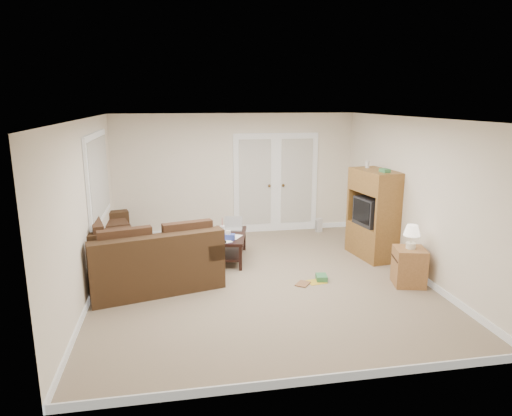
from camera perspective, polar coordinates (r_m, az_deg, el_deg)
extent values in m
plane|color=gray|center=(7.24, 0.52, -9.03)|extent=(5.50, 5.50, 0.00)
cube|color=silver|center=(6.70, 0.56, 11.15)|extent=(5.00, 5.50, 0.02)
cube|color=white|center=(6.86, -20.44, -0.19)|extent=(0.02, 5.50, 2.50)
cube|color=white|center=(7.72, 19.10, 1.35)|extent=(0.02, 5.50, 2.50)
cube|color=white|center=(9.53, -2.55, 4.23)|extent=(5.00, 0.02, 2.50)
cube|color=white|center=(4.30, 7.44, -7.27)|extent=(5.00, 0.02, 2.50)
cube|color=silver|center=(9.60, -0.14, 2.95)|extent=(0.90, 0.04, 2.13)
cube|color=silver|center=(9.79, 5.06, 3.11)|extent=(0.90, 0.04, 2.13)
cube|color=silver|center=(9.57, -0.12, 3.22)|extent=(0.68, 0.02, 1.80)
cube|color=silver|center=(9.76, 5.10, 3.37)|extent=(0.68, 0.02, 1.80)
cube|color=silver|center=(7.77, -19.15, 3.67)|extent=(0.04, 1.92, 1.42)
cube|color=silver|center=(7.76, -18.97, 3.68)|extent=(0.02, 1.74, 1.24)
cube|color=#3E2A18|center=(8.17, -17.65, -5.36)|extent=(1.53, 2.60, 0.45)
cube|color=#3E2A18|center=(8.02, -20.36, -2.56)|extent=(0.85, 2.43, 0.46)
cube|color=#3E2A18|center=(9.13, -18.65, -1.28)|extent=(0.99, 0.48, 0.23)
cube|color=#442B1B|center=(8.10, -17.19, -3.38)|extent=(1.19, 2.42, 0.13)
cube|color=#3E2A18|center=(7.10, -12.54, -7.90)|extent=(2.09, 1.40, 0.45)
cube|color=#3E2A18|center=(6.62, -12.09, -5.28)|extent=(1.92, 0.72, 0.46)
cube|color=#3E2A18|center=(7.18, -6.18, -4.51)|extent=(0.48, 0.99, 0.23)
cube|color=#442B1B|center=(7.08, -12.80, -5.49)|extent=(1.91, 1.06, 0.13)
cube|color=black|center=(7.14, -6.21, -3.50)|extent=(0.54, 0.91, 0.03)
cube|color=#AB1224|center=(7.35, -6.79, -2.86)|extent=(0.36, 0.21, 0.02)
cube|color=black|center=(8.02, -3.44, -3.47)|extent=(0.79, 1.23, 0.05)
cube|color=black|center=(8.11, -3.42, -5.39)|extent=(0.70, 1.13, 0.03)
cylinder|color=silver|center=(7.95, -4.23, -2.82)|extent=(0.09, 0.09, 0.17)
cylinder|color=#AB1224|center=(7.91, -4.25, -1.74)|extent=(0.01, 0.01, 0.14)
cube|color=#3143A2|center=(7.71, -3.51, -3.62)|extent=(0.25, 0.17, 0.09)
cube|color=white|center=(7.92, -3.52, -3.49)|extent=(0.49, 0.68, 0.00)
cube|color=brown|center=(8.48, 14.32, -3.96)|extent=(0.68, 1.05, 0.59)
cube|color=brown|center=(8.23, 14.75, 3.25)|extent=(0.68, 1.05, 0.39)
cube|color=black|center=(8.33, 14.42, -0.42)|extent=(0.55, 0.65, 0.49)
cube|color=black|center=(8.20, 13.02, -0.42)|extent=(0.09, 0.51, 0.39)
cube|color=#387B47|center=(8.00, 15.81, 4.54)|extent=(0.14, 0.19, 0.06)
cylinder|color=silver|center=(8.44, 13.76, 5.30)|extent=(0.07, 0.07, 0.12)
cube|color=#A06B3A|center=(7.36, 18.59, -6.96)|extent=(0.54, 0.54, 0.58)
cylinder|color=silver|center=(7.26, 18.78, -4.48)|extent=(0.14, 0.14, 0.09)
cylinder|color=silver|center=(7.22, 18.85, -3.67)|extent=(0.03, 0.03, 0.12)
cone|color=white|center=(7.19, 18.93, -2.65)|extent=(0.25, 0.25, 0.16)
cube|color=silver|center=(9.86, 7.88, -2.14)|extent=(0.14, 0.12, 0.29)
cube|color=gold|center=(7.24, 7.60, -9.14)|extent=(0.31, 0.26, 0.01)
cube|color=#387B47|center=(7.30, 8.18, -8.60)|extent=(0.20, 0.24, 0.09)
imported|color=brown|center=(7.15, 5.21, -9.30)|extent=(0.29, 0.30, 0.02)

